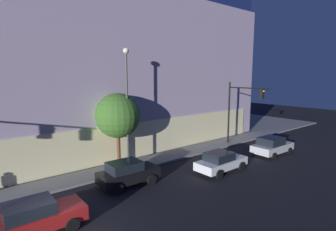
{
  "coord_description": "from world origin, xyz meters",
  "views": [
    {
      "loc": [
        -3.48,
        -11.1,
        7.37
      ],
      "look_at": [
        8.09,
        3.03,
        4.61
      ],
      "focal_mm": 28.57,
      "sensor_mm": 36.0,
      "label": 1
    }
  ],
  "objects_px": {
    "modern_building": "(83,62)",
    "car_white": "(221,162)",
    "car_silver": "(272,146)",
    "traffic_light_far_corner": "(240,104)",
    "street_lamp_sidewalk": "(127,96)",
    "car_red": "(35,217)",
    "sidewalk_tree": "(118,116)",
    "car_black": "(128,173)"
  },
  "relations": [
    {
      "from": "modern_building",
      "to": "street_lamp_sidewalk",
      "type": "height_order",
      "value": "modern_building"
    },
    {
      "from": "car_silver",
      "to": "modern_building",
      "type": "bearing_deg",
      "value": 111.61
    },
    {
      "from": "car_silver",
      "to": "street_lamp_sidewalk",
      "type": "bearing_deg",
      "value": 157.81
    },
    {
      "from": "traffic_light_far_corner",
      "to": "car_silver",
      "type": "distance_m",
      "value": 5.17
    },
    {
      "from": "modern_building",
      "to": "car_white",
      "type": "relative_size",
      "value": 7.22
    },
    {
      "from": "car_red",
      "to": "car_black",
      "type": "relative_size",
      "value": 1.04
    },
    {
      "from": "car_white",
      "to": "car_silver",
      "type": "xyz_separation_m",
      "value": [
        7.33,
        -0.06,
        0.02
      ]
    },
    {
      "from": "modern_building",
      "to": "car_black",
      "type": "xyz_separation_m",
      "value": [
        -5.31,
        -20.06,
        -8.19
      ]
    },
    {
      "from": "traffic_light_far_corner",
      "to": "car_white",
      "type": "relative_size",
      "value": 1.49
    },
    {
      "from": "traffic_light_far_corner",
      "to": "car_silver",
      "type": "relative_size",
      "value": 1.49
    },
    {
      "from": "traffic_light_far_corner",
      "to": "car_black",
      "type": "xyz_separation_m",
      "value": [
        -14.11,
        -1.31,
        -3.6
      ]
    },
    {
      "from": "traffic_light_far_corner",
      "to": "car_red",
      "type": "height_order",
      "value": "traffic_light_far_corner"
    },
    {
      "from": "car_red",
      "to": "car_white",
      "type": "xyz_separation_m",
      "value": [
        13.1,
        -0.18,
        -0.02
      ]
    },
    {
      "from": "car_silver",
      "to": "traffic_light_far_corner",
      "type": "bearing_deg",
      "value": 91.29
    },
    {
      "from": "car_red",
      "to": "car_silver",
      "type": "bearing_deg",
      "value": -0.68
    },
    {
      "from": "modern_building",
      "to": "car_black",
      "type": "bearing_deg",
      "value": -104.83
    },
    {
      "from": "car_black",
      "to": "car_red",
      "type": "bearing_deg",
      "value": -161.2
    },
    {
      "from": "sidewalk_tree",
      "to": "car_white",
      "type": "distance_m",
      "value": 8.81
    },
    {
      "from": "street_lamp_sidewalk",
      "to": "car_red",
      "type": "distance_m",
      "value": 10.57
    },
    {
      "from": "car_red",
      "to": "car_black",
      "type": "height_order",
      "value": "car_black"
    },
    {
      "from": "street_lamp_sidewalk",
      "to": "car_white",
      "type": "bearing_deg",
      "value": -44.27
    },
    {
      "from": "car_red",
      "to": "car_white",
      "type": "height_order",
      "value": "car_red"
    },
    {
      "from": "modern_building",
      "to": "car_black",
      "type": "distance_m",
      "value": 22.3
    },
    {
      "from": "sidewalk_tree",
      "to": "car_black",
      "type": "distance_m",
      "value": 5.17
    },
    {
      "from": "traffic_light_far_corner",
      "to": "street_lamp_sidewalk",
      "type": "bearing_deg",
      "value": 173.47
    },
    {
      "from": "car_white",
      "to": "modern_building",
      "type": "bearing_deg",
      "value": 93.98
    },
    {
      "from": "car_black",
      "to": "car_silver",
      "type": "bearing_deg",
      "value": -9.47
    },
    {
      "from": "sidewalk_tree",
      "to": "car_white",
      "type": "relative_size",
      "value": 1.34
    },
    {
      "from": "car_red",
      "to": "modern_building",
      "type": "bearing_deg",
      "value": 62.5
    },
    {
      "from": "sidewalk_tree",
      "to": "car_black",
      "type": "relative_size",
      "value": 1.41
    },
    {
      "from": "street_lamp_sidewalk",
      "to": "modern_building",
      "type": "bearing_deg",
      "value": 78.21
    },
    {
      "from": "modern_building",
      "to": "sidewalk_tree",
      "type": "height_order",
      "value": "modern_building"
    },
    {
      "from": "modern_building",
      "to": "street_lamp_sidewalk",
      "type": "xyz_separation_m",
      "value": [
        -3.62,
        -17.32,
        -3.21
      ]
    },
    {
      "from": "traffic_light_far_corner",
      "to": "car_black",
      "type": "height_order",
      "value": "traffic_light_far_corner"
    },
    {
      "from": "modern_building",
      "to": "car_white",
      "type": "distance_m",
      "value": 23.89
    },
    {
      "from": "traffic_light_far_corner",
      "to": "street_lamp_sidewalk",
      "type": "xyz_separation_m",
      "value": [
        -12.41,
        1.42,
        1.37
      ]
    },
    {
      "from": "street_lamp_sidewalk",
      "to": "car_black",
      "type": "distance_m",
      "value": 5.92
    },
    {
      "from": "traffic_light_far_corner",
      "to": "car_black",
      "type": "bearing_deg",
      "value": -174.69
    },
    {
      "from": "car_red",
      "to": "sidewalk_tree",
      "type": "bearing_deg",
      "value": 37.35
    },
    {
      "from": "traffic_light_far_corner",
      "to": "car_white",
      "type": "xyz_separation_m",
      "value": [
        -7.24,
        -3.62,
        -3.66
      ]
    },
    {
      "from": "car_red",
      "to": "car_silver",
      "type": "xyz_separation_m",
      "value": [
        20.43,
        -0.24,
        0.0
      ]
    },
    {
      "from": "modern_building",
      "to": "car_white",
      "type": "bearing_deg",
      "value": -86.02
    }
  ]
}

